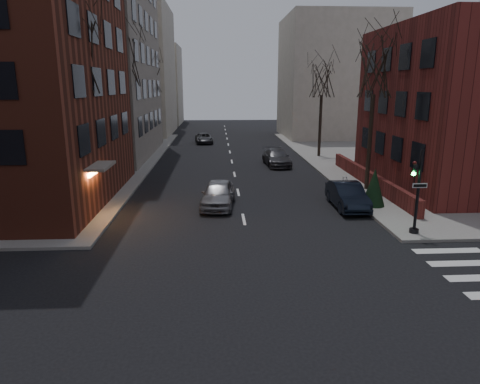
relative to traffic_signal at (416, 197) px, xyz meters
name	(u,v)px	position (x,y,z in m)	size (l,w,h in m)	color
ground	(272,356)	(-7.94, -8.99, -1.91)	(160.00, 160.00, 0.00)	black
building_left_tan	(49,9)	(-24.94, 25.01, 12.09)	(18.00, 18.00, 28.00)	gray
building_right_brick	(477,108)	(8.56, 10.01, 3.59)	(12.00, 14.00, 11.00)	maroon
low_wall_right	(369,178)	(1.36, 10.01, -1.26)	(0.35, 16.00, 1.00)	maroon
building_distant_la	(122,71)	(-22.94, 46.01, 7.09)	(14.00, 16.00, 18.00)	beige
building_distant_ra	(335,78)	(7.06, 41.01, 6.09)	(14.00, 14.00, 16.00)	beige
building_distant_lb	(153,85)	(-20.94, 63.01, 5.09)	(10.00, 12.00, 14.00)	beige
traffic_signal	(416,197)	(0.00, 0.00, 0.00)	(0.76, 0.44, 4.00)	black
tree_left_a	(75,57)	(-16.74, 5.01, 6.56)	(4.18, 4.18, 10.26)	#2D231C
tree_left_b	(123,61)	(-16.74, 17.01, 7.00)	(4.40, 4.40, 10.80)	#2D231C
tree_left_c	(150,76)	(-16.74, 31.01, 6.12)	(3.96, 3.96, 9.72)	#2D231C
tree_right_a	(375,69)	(0.86, 9.01, 6.12)	(3.96, 3.96, 9.72)	#2D231C
tree_right_b	(322,79)	(0.86, 23.01, 5.68)	(3.74, 3.74, 9.18)	#2D231C
streetlamp_near	(124,124)	(-16.14, 13.01, 2.33)	(0.36, 0.36, 6.28)	black
streetlamp_far	(159,109)	(-16.14, 33.01, 2.33)	(0.36, 0.36, 6.28)	black
parked_sedan	(347,196)	(-1.74, 4.90, -1.16)	(1.58, 4.54, 1.50)	black
car_lane_silver	(218,194)	(-9.30, 5.63, -1.13)	(1.83, 4.55, 1.55)	gray
car_lane_gray	(277,158)	(-3.99, 18.73, -1.19)	(2.02, 4.98, 1.45)	#38383C
car_lane_far	(204,138)	(-10.92, 34.42, -1.29)	(2.05, 4.45, 1.24)	#39393D
sandwich_board	(345,182)	(-0.64, 9.07, -1.33)	(0.38, 0.53, 0.85)	silver
evergreen_shrub	(374,187)	(-0.20, 4.82, -0.65)	(1.32, 1.32, 2.21)	#16331A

